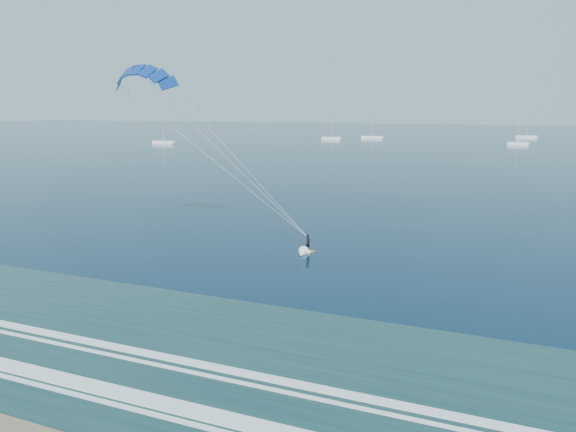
% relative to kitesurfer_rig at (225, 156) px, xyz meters
% --- Properties ---
extents(kitesurfer_rig, '(19.20, 8.86, 18.83)m').
position_rel_kitesurfer_rig_xyz_m(kitesurfer_rig, '(0.00, 0.00, 0.00)').
color(kitesurfer_rig, orange).
rests_on(kitesurfer_rig, ground).
extents(sailboat_0, '(9.09, 2.40, 12.31)m').
position_rel_kitesurfer_rig_xyz_m(sailboat_0, '(-96.51, 128.32, -8.79)').
color(sailboat_0, white).
rests_on(sailboat_0, ground).
extents(sailboat_1, '(8.32, 2.40, 11.48)m').
position_rel_kitesurfer_rig_xyz_m(sailboat_1, '(-42.69, 177.73, -8.80)').
color(sailboat_1, white).
rests_on(sailboat_1, ground).
extents(sailboat_2, '(9.55, 2.40, 12.76)m').
position_rel_kitesurfer_rig_xyz_m(sailboat_2, '(-27.48, 192.41, -8.79)').
color(sailboat_2, white).
rests_on(sailboat_2, ground).
extents(sailboat_3, '(7.19, 2.40, 10.19)m').
position_rel_kitesurfer_rig_xyz_m(sailboat_3, '(32.97, 171.25, -8.81)').
color(sailboat_3, white).
rests_on(sailboat_3, ground).
extents(sailboat_4, '(9.22, 2.40, 12.47)m').
position_rel_kitesurfer_rig_xyz_m(sailboat_4, '(38.77, 223.77, -8.79)').
color(sailboat_4, white).
rests_on(sailboat_4, ground).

